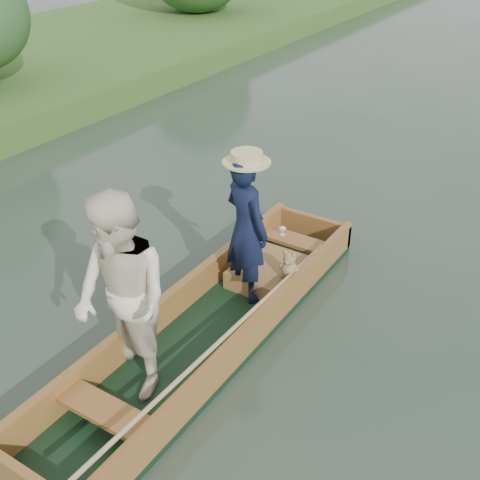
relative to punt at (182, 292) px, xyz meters
The scene contains 2 objects.
ground 0.85m from the punt, 73.43° to the left, with size 120.00×120.00×0.00m, color #283D30.
punt is the anchor object (origin of this frame).
Camera 1 is at (3.02, -4.15, 4.29)m, focal length 45.00 mm.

